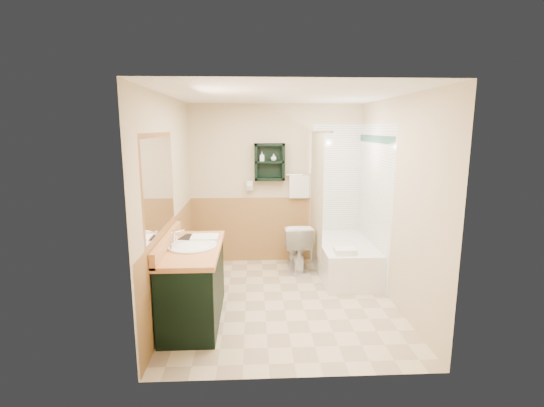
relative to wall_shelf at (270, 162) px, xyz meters
The scene contains 25 objects.
floor 2.09m from the wall_shelf, 85.93° to the right, with size 3.00×3.00×0.00m, color beige.
back_wall 0.38m from the wall_shelf, 48.99° to the left, with size 2.60×0.04×2.40m, color beige.
left_wall 1.89m from the wall_shelf, 130.97° to the right, with size 0.04×3.00×2.40m, color beige.
right_wall 2.03m from the wall_shelf, 44.70° to the right, with size 0.04×3.00×2.40m, color beige.
ceiling 1.66m from the wall_shelf, 85.93° to the right, with size 2.60×3.00×0.04m, color white.
wainscot_left 2.12m from the wall_shelf, 130.14° to the right, with size 2.98×2.98×1.00m, color #B18547, non-canonical shape.
wainscot_back 1.06m from the wall_shelf, 38.66° to the left, with size 2.58×2.58×1.00m, color #B18547, non-canonical shape.
mirror_frame 2.28m from the wall_shelf, 120.90° to the right, with size 1.30×1.30×1.00m, color #9B6632, non-canonical shape.
mirror_glass 2.28m from the wall_shelf, 120.79° to the right, with size 1.20×1.20×0.90m, color white, non-canonical shape.
tile_right 1.61m from the wall_shelf, 25.39° to the right, with size 1.50×1.50×2.10m, color white, non-canonical shape.
tile_back 1.23m from the wall_shelf, ahead, with size 0.95×0.95×2.10m, color white, non-canonical shape.
tile_accent 1.56m from the wall_shelf, 25.55° to the right, with size 1.50×1.50×0.10m, color #164D36, non-canonical shape.
wall_shelf is the anchor object (origin of this frame).
hair_dryer 0.46m from the wall_shelf, behind, with size 0.10×0.24×0.18m, color silver, non-canonical shape.
towel_bar 0.49m from the wall_shelf, ahead, with size 0.40×0.06×0.40m, color silver, non-canonical shape.
curtain_rod 1.01m from the wall_shelf, 46.11° to the right, with size 0.03×0.03×1.60m, color silver.
shower_curtain 0.89m from the wall_shelf, 37.30° to the right, with size 1.05×1.05×1.70m, color beige, non-canonical shape.
vanity 2.33m from the wall_shelf, 116.11° to the right, with size 0.59×1.29×0.82m, color black.
bathtub 1.75m from the wall_shelf, 28.02° to the right, with size 0.72×1.50×0.48m, color white.
toilet 1.31m from the wall_shelf, 41.65° to the right, with size 0.39×0.71×0.69m, color white.
counter_towel 1.88m from the wall_shelf, 117.13° to the right, with size 0.30×0.23×0.04m, color silver.
vanity_book 1.93m from the wall_shelf, 125.32° to the right, with size 0.18×0.02×0.25m, color black.
tub_towel 1.77m from the wall_shelf, 50.87° to the right, with size 0.27×0.22×0.07m, color silver.
soap_bottle_a 0.12m from the wall_shelf, behind, with size 0.06×0.14×0.06m, color white.
soap_bottle_b 0.08m from the wall_shelf, ahead, with size 0.08×0.11×0.08m, color white.
Camera 1 is at (-0.35, -4.43, 2.04)m, focal length 26.00 mm.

